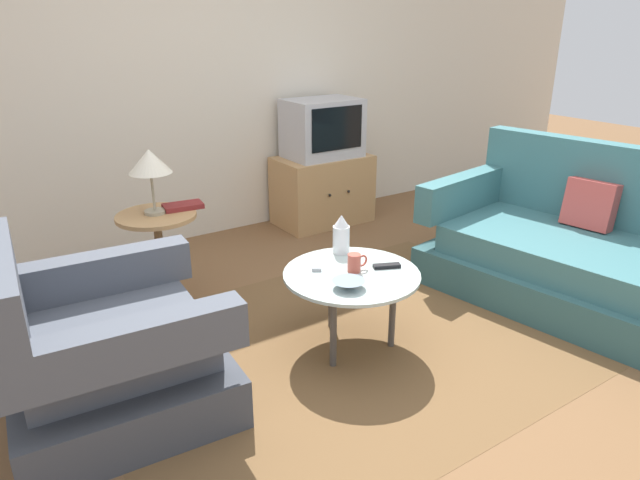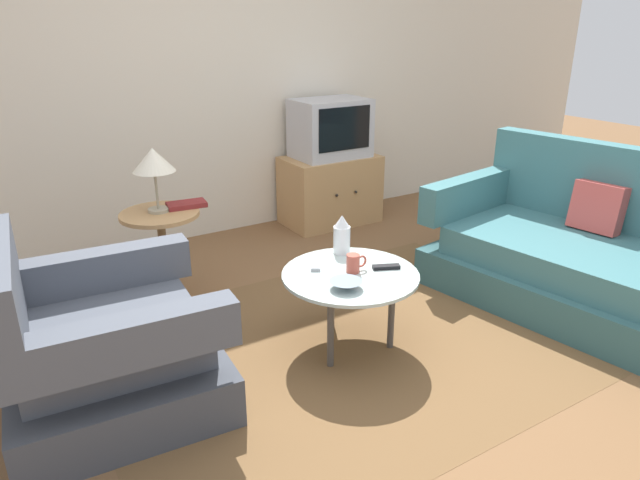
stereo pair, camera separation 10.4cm
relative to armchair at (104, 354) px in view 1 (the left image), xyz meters
The scene contains 16 objects.
ground_plane 1.37m from the armchair, 14.35° to the right, with size 16.00×16.00×0.00m, color brown.
back_wall 2.58m from the armchair, 56.53° to the left, with size 9.00×0.12×2.70m, color beige.
area_rug 1.29m from the armchair, ahead, with size 2.66×1.98×0.00m, color brown.
armchair is the anchor object (origin of this frame).
couch 2.85m from the armchair, 11.20° to the right, with size 1.27×2.00×0.95m.
coffee_table 1.27m from the armchair, ahead, with size 0.73×0.73×0.44m.
side_table 1.06m from the armchair, 57.23° to the left, with size 0.48×0.48×0.60m.
tv_stand 2.79m from the armchair, 35.44° to the left, with size 0.81×0.51×0.59m.
television 2.84m from the armchair, 35.49° to the left, with size 0.61×0.44×0.48m.
table_lamp 1.23m from the armchair, 57.63° to the left, with size 0.25×0.25×0.39m.
vase 1.39m from the armchair, ahead, with size 0.10×0.10×0.23m.
mug 1.30m from the armchair, ahead, with size 0.12×0.07×0.10m.
bowl 1.18m from the armchair, 15.26° to the right, with size 0.17×0.17×0.04m.
tv_remote_dark 1.47m from the armchair, ahead, with size 0.15×0.10×0.02m.
tv_remote_silver 1.15m from the armchair, ahead, with size 0.12×0.16×0.02m.
book 1.21m from the armchair, 50.32° to the left, with size 0.25×0.16×0.03m.
Camera 1 is at (-1.70, -2.01, 1.69)m, focal length 31.84 mm.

